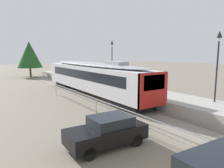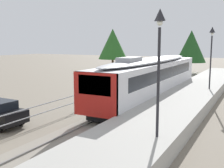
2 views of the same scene
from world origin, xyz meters
The scene contains 8 objects.
ground_plane centered at (-3.00, 22.00, 0.00)m, with size 160.00×160.00×0.00m, color slate.
track_rails centered at (0.00, 22.00, 0.03)m, with size 3.20×60.00×0.14m.
commuter_train centered at (0.00, 27.63, 2.14)m, with size 2.82×18.96×3.74m.
station_platform centered at (3.25, 22.00, 0.45)m, with size 3.90×60.00×0.90m, color #A8A59E.
platform_lamp_mid_platform centered at (4.42, 16.18, 4.62)m, with size 0.34×0.34×5.35m.
platform_lamp_far_end centered at (4.42, 30.25, 4.62)m, with size 0.34×0.34×5.35m.
tree_behind_carpark centered at (-1.47, 49.88, 4.36)m, with size 4.65×4.65×6.89m.
tree_behind_station_far centered at (-13.92, 46.82, 4.72)m, with size 4.90×4.90×7.28m.
Camera 2 is at (8.02, 5.31, 4.87)m, focal length 43.99 mm.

